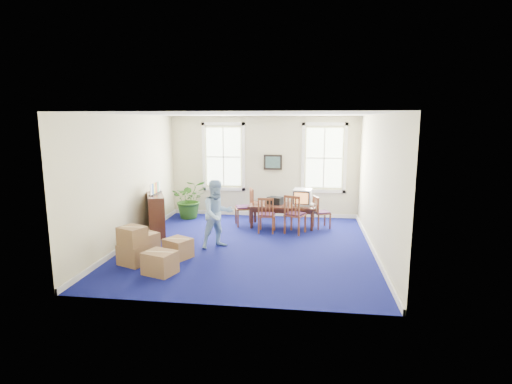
# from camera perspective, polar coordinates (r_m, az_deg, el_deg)

# --- Properties ---
(floor) EXTENTS (6.50, 6.50, 0.00)m
(floor) POSITION_cam_1_polar(r_m,az_deg,el_deg) (9.96, -1.03, -7.70)
(floor) COLOR navy
(floor) RESTS_ON ground
(ceiling) EXTENTS (6.50, 6.50, 0.00)m
(ceiling) POSITION_cam_1_polar(r_m,az_deg,el_deg) (9.48, -1.09, 11.05)
(ceiling) COLOR white
(ceiling) RESTS_ON ground
(wall_back) EXTENTS (6.50, 0.00, 6.50)m
(wall_back) POSITION_cam_1_polar(r_m,az_deg,el_deg) (12.78, 1.10, 3.64)
(wall_back) COLOR beige
(wall_back) RESTS_ON ground
(wall_front) EXTENTS (6.50, 0.00, 6.50)m
(wall_front) POSITION_cam_1_polar(r_m,az_deg,el_deg) (6.45, -5.33, -2.93)
(wall_front) COLOR beige
(wall_front) RESTS_ON ground
(wall_left) EXTENTS (0.00, 6.50, 6.50)m
(wall_left) POSITION_cam_1_polar(r_m,az_deg,el_deg) (10.46, -17.55, 1.70)
(wall_left) COLOR beige
(wall_left) RESTS_ON ground
(wall_right) EXTENTS (0.00, 6.50, 6.50)m
(wall_right) POSITION_cam_1_polar(r_m,az_deg,el_deg) (9.62, 16.92, 1.03)
(wall_right) COLOR beige
(wall_right) RESTS_ON ground
(baseboard_back) EXTENTS (6.00, 0.04, 0.12)m
(baseboard_back) POSITION_cam_1_polar(r_m,az_deg,el_deg) (13.02, 1.06, -3.12)
(baseboard_back) COLOR white
(baseboard_back) RESTS_ON ground
(baseboard_left) EXTENTS (0.04, 6.50, 0.12)m
(baseboard_left) POSITION_cam_1_polar(r_m,az_deg,el_deg) (10.77, -16.96, -6.43)
(baseboard_left) COLOR white
(baseboard_left) RESTS_ON ground
(baseboard_right) EXTENTS (0.04, 6.50, 0.12)m
(baseboard_right) POSITION_cam_1_polar(r_m,az_deg,el_deg) (9.96, 16.28, -7.74)
(baseboard_right) COLOR white
(baseboard_right) RESTS_ON ground
(window_left) EXTENTS (1.40, 0.12, 2.20)m
(window_left) POSITION_cam_1_polar(r_m,az_deg,el_deg) (12.94, -4.66, 5.03)
(window_left) COLOR white
(window_left) RESTS_ON ground
(window_right) EXTENTS (1.40, 0.12, 2.20)m
(window_right) POSITION_cam_1_polar(r_m,az_deg,el_deg) (12.66, 9.70, 4.80)
(window_right) COLOR white
(window_right) RESTS_ON ground
(wall_picture) EXTENTS (0.58, 0.06, 0.48)m
(wall_picture) POSITION_cam_1_polar(r_m,az_deg,el_deg) (12.69, 2.43, 4.27)
(wall_picture) COLOR black
(wall_picture) RESTS_ON ground
(conference_table) EXTENTS (1.94, 0.92, 0.65)m
(conference_table) POSITION_cam_1_polar(r_m,az_deg,el_deg) (11.66, 3.79, -3.38)
(conference_table) COLOR #3D1D14
(conference_table) RESTS_ON ground
(crt_tv) EXTENTS (0.56, 0.60, 0.46)m
(crt_tv) POSITION_cam_1_polar(r_m,az_deg,el_deg) (11.56, 6.64, -0.72)
(crt_tv) COLOR #B7B7BC
(crt_tv) RESTS_ON conference_table
(game_console) EXTENTS (0.22, 0.25, 0.05)m
(game_console) POSITION_cam_1_polar(r_m,az_deg,el_deg) (11.56, 7.91, -1.78)
(game_console) COLOR white
(game_console) RESTS_ON conference_table
(equipment_bag) EXTENTS (0.49, 0.41, 0.21)m
(equipment_bag) POSITION_cam_1_polar(r_m,az_deg,el_deg) (11.62, 2.76, -1.22)
(equipment_bag) COLOR black
(equipment_bag) RESTS_ON conference_table
(chair_near_left) EXTENTS (0.46, 0.46, 1.00)m
(chair_near_left) POSITION_cam_1_polar(r_m,az_deg,el_deg) (11.02, 1.54, -3.23)
(chair_near_left) COLOR brown
(chair_near_left) RESTS_ON ground
(chair_near_right) EXTENTS (0.64, 0.64, 1.08)m
(chair_near_right) POSITION_cam_1_polar(r_m,az_deg,el_deg) (10.96, 5.63, -3.13)
(chair_near_right) COLOR brown
(chair_near_right) RESTS_ON ground
(chair_end_left) EXTENTS (0.62, 0.62, 1.10)m
(chair_end_left) POSITION_cam_1_polar(r_m,az_deg,el_deg) (11.73, -1.73, -2.17)
(chair_end_left) COLOR brown
(chair_end_left) RESTS_ON ground
(chair_end_right) EXTENTS (0.54, 0.54, 0.93)m
(chair_end_right) POSITION_cam_1_polar(r_m,az_deg,el_deg) (11.62, 9.39, -2.86)
(chair_end_right) COLOR brown
(chair_end_right) RESTS_ON ground
(man) EXTENTS (1.03, 0.99, 1.66)m
(man) POSITION_cam_1_polar(r_m,az_deg,el_deg) (9.68, -5.54, -3.15)
(man) COLOR #90B6DE
(man) RESTS_ON ground
(credenza) EXTENTS (0.95, 1.45, 1.11)m
(credenza) POSITION_cam_1_polar(r_m,az_deg,el_deg) (11.22, -14.14, -3.02)
(credenza) COLOR #3D1D14
(credenza) RESTS_ON ground
(brochure_rack) EXTENTS (0.20, 0.74, 0.32)m
(brochure_rack) POSITION_cam_1_polar(r_m,az_deg,el_deg) (11.07, -14.20, 0.59)
(brochure_rack) COLOR #99999E
(brochure_rack) RESTS_ON credenza
(potted_plant) EXTENTS (1.36, 1.28, 1.22)m
(potted_plant) POSITION_cam_1_polar(r_m,az_deg,el_deg) (12.77, -9.43, -1.00)
(potted_plant) COLOR #204A11
(potted_plant) RESTS_ON ground
(cardboard_boxes) EXTENTS (2.01, 2.01, 0.87)m
(cardboard_boxes) POSITION_cam_1_polar(r_m,az_deg,el_deg) (9.01, -15.63, -7.11)
(cardboard_boxes) COLOR olive
(cardboard_boxes) RESTS_ON ground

